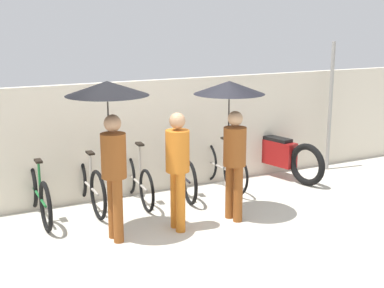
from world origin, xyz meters
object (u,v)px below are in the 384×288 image
object	(u,v)px
parked_bicycle_2	(137,180)
motorcycle	(277,155)
parked_bicycle_1	(88,184)
pedestrian_trailing	(231,112)
pedestrian_leading	(109,115)
parked_bicycle_0	(38,194)
parked_bicycle_4	(220,166)
pedestrian_center	(178,163)
parked_bicycle_3	(180,173)

from	to	relation	value
parked_bicycle_2	motorcycle	world-z (taller)	parked_bicycle_2
parked_bicycle_1	parked_bicycle_2	bearing A→B (deg)	-94.06
pedestrian_trailing	parked_bicycle_2	bearing A→B (deg)	117.68
pedestrian_leading	parked_bicycle_0	bearing A→B (deg)	119.58
parked_bicycle_0	pedestrian_trailing	bearing A→B (deg)	-115.42
pedestrian_trailing	parked_bicycle_4	bearing A→B (deg)	56.85
parked_bicycle_0	pedestrian_leading	size ratio (longest dim) A/B	0.86
parked_bicycle_4	pedestrian_center	size ratio (longest dim) A/B	1.04
parked_bicycle_3	parked_bicycle_4	world-z (taller)	parked_bicycle_3
parked_bicycle_1	motorcycle	bearing A→B (deg)	-87.90
parked_bicycle_0	parked_bicycle_2	xyz separation A→B (m)	(1.52, 0.02, -0.01)
pedestrian_trailing	parked_bicycle_3	bearing A→B (deg)	88.55
pedestrian_center	motorcycle	distance (m)	3.11
parked_bicycle_3	pedestrian_leading	distance (m)	2.35
parked_bicycle_1	parked_bicycle_2	world-z (taller)	parked_bicycle_1
parked_bicycle_1	motorcycle	size ratio (longest dim) A/B	0.84
parked_bicycle_2	pedestrian_center	size ratio (longest dim) A/B	0.99
pedestrian_center	parked_bicycle_3	bearing A→B (deg)	64.68
parked_bicycle_4	parked_bicycle_2	bearing A→B (deg)	91.06
parked_bicycle_1	parked_bicycle_3	world-z (taller)	parked_bicycle_1
parked_bicycle_4	pedestrian_center	xyz separation A→B (m)	(-1.46, -1.36, 0.56)
pedestrian_center	pedestrian_trailing	distance (m)	1.05
parked_bicycle_1	parked_bicycle_4	world-z (taller)	parked_bicycle_1
parked_bicycle_4	pedestrian_trailing	size ratio (longest dim) A/B	0.85
parked_bicycle_1	parked_bicycle_2	size ratio (longest dim) A/B	1.10
parked_bicycle_3	pedestrian_center	world-z (taller)	pedestrian_center
pedestrian_center	motorcycle	bearing A→B (deg)	30.20
parked_bicycle_3	motorcycle	world-z (taller)	parked_bicycle_3
parked_bicycle_0	pedestrian_leading	world-z (taller)	pedestrian_leading
parked_bicycle_2	motorcycle	size ratio (longest dim) A/B	0.77
parked_bicycle_3	parked_bicycle_2	bearing A→B (deg)	101.90
parked_bicycle_0	pedestrian_leading	bearing A→B (deg)	-146.73
parked_bicycle_1	parked_bicycle_4	size ratio (longest dim) A/B	1.04
parked_bicycle_2	pedestrian_leading	bearing A→B (deg)	150.36
parked_bicycle_0	motorcycle	size ratio (longest dim) A/B	0.85
parked_bicycle_0	pedestrian_center	xyz separation A→B (m)	(1.59, -1.30, 0.58)
parked_bicycle_2	parked_bicycle_4	xyz separation A→B (m)	(1.52, 0.04, 0.03)
parked_bicycle_2	pedestrian_trailing	bearing A→B (deg)	-139.17
parked_bicycle_3	pedestrian_center	size ratio (longest dim) A/B	1.05
parked_bicycle_0	parked_bicycle_4	bearing A→B (deg)	-87.23
motorcycle	parked_bicycle_4	bearing A→B (deg)	81.77
parked_bicycle_2	pedestrian_center	bearing A→B (deg)	-172.44
parked_bicycle_4	motorcycle	xyz separation A→B (m)	(1.24, 0.08, 0.03)
parked_bicycle_4	motorcycle	world-z (taller)	parked_bicycle_4
parked_bicycle_4	parked_bicycle_1	bearing A→B (deg)	88.73
parked_bicycle_3	motorcycle	size ratio (longest dim) A/B	0.81
parked_bicycle_1	parked_bicycle_4	bearing A→B (deg)	-89.44
pedestrian_leading	pedestrian_trailing	world-z (taller)	pedestrian_leading
pedestrian_leading	parked_bicycle_4	bearing A→B (deg)	25.51
parked_bicycle_0	pedestrian_center	world-z (taller)	pedestrian_center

